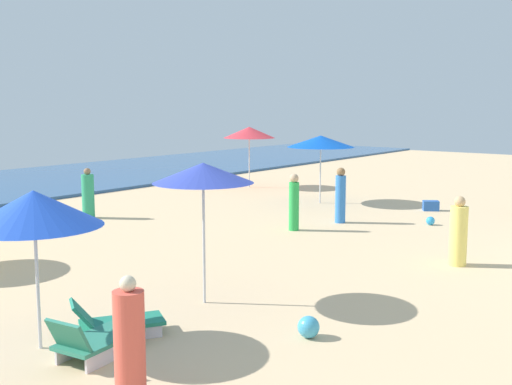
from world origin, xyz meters
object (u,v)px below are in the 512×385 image
(beachgoer_2, at_px, (340,196))
(umbrella_2, at_px, (34,209))
(beachgoer_1, at_px, (129,342))
(beach_ball_1, at_px, (309,327))
(umbrella_1, at_px, (203,173))
(lounge_chair_2_1, at_px, (115,323))
(beachgoer_3, at_px, (294,203))
(umbrella_3, at_px, (321,141))
(beach_ball_0, at_px, (430,221))
(beachgoer_4, at_px, (458,234))
(cooler_box_2, at_px, (431,206))
(beachgoer_5, at_px, (88,195))
(umbrella_0, at_px, (249,132))
(lounge_chair_2_0, at_px, (94,341))

(beachgoer_2, bearing_deg, umbrella_2, -51.85)
(beachgoer_1, xyz_separation_m, beach_ball_1, (3.02, -0.68, -0.53))
(umbrella_1, relative_size, lounge_chair_2_1, 1.71)
(umbrella_2, relative_size, beachgoer_2, 1.41)
(beachgoer_2, bearing_deg, beachgoer_3, -73.50)
(lounge_chair_2_1, relative_size, beachgoer_3, 0.92)
(umbrella_3, bearing_deg, beach_ball_0, -108.14)
(beachgoer_3, bearing_deg, umbrella_1, -67.05)
(beachgoer_3, distance_m, beachgoer_4, 5.23)
(beachgoer_1, relative_size, cooler_box_2, 2.99)
(beachgoer_3, bearing_deg, umbrella_2, -76.09)
(umbrella_2, bearing_deg, beach_ball_1, -46.62)
(umbrella_2, distance_m, lounge_chair_2_1, 2.18)
(umbrella_2, bearing_deg, beachgoer_2, 7.43)
(beachgoer_1, bearing_deg, beachgoer_5, -23.66)
(umbrella_0, xyz_separation_m, beachgoer_3, (-6.54, -6.72, -1.56))
(umbrella_2, bearing_deg, beachgoer_3, 11.50)
(lounge_chair_2_0, distance_m, beach_ball_1, 3.22)
(beachgoer_1, xyz_separation_m, beachgoer_2, (11.66, 3.75, 0.10))
(lounge_chair_2_1, distance_m, beachgoer_3, 8.99)
(umbrella_0, xyz_separation_m, beachgoer_4, (-7.59, -11.84, -1.63))
(lounge_chair_2_1, relative_size, beachgoer_4, 0.95)
(umbrella_0, height_order, beachgoer_2, umbrella_0)
(umbrella_2, bearing_deg, beachgoer_4, -20.36)
(umbrella_3, bearing_deg, beachgoer_4, -128.78)
(umbrella_0, bearing_deg, beachgoer_4, -122.64)
(umbrella_3, relative_size, beach_ball_0, 9.60)
(beachgoer_2, xyz_separation_m, beach_ball_1, (-8.65, -4.43, -0.64))
(umbrella_1, distance_m, lounge_chair_2_0, 3.59)
(beachgoer_2, xyz_separation_m, beachgoer_5, (-4.14, 6.70, -0.08))
(lounge_chair_2_1, bearing_deg, umbrella_0, -26.45)
(beachgoer_5, relative_size, cooler_box_2, 3.08)
(lounge_chair_2_0, relative_size, cooler_box_2, 2.70)
(umbrella_1, height_order, beachgoer_4, umbrella_1)
(umbrella_0, relative_size, cooler_box_2, 5.03)
(umbrella_3, bearing_deg, umbrella_0, 68.60)
(umbrella_2, xyz_separation_m, beach_ball_0, (12.72, -0.84, -1.97))
(lounge_chair_2_0, height_order, beachgoer_4, beachgoer_4)
(beachgoer_2, relative_size, beach_ball_1, 4.88)
(beachgoer_1, bearing_deg, umbrella_1, -49.89)
(umbrella_0, xyz_separation_m, lounge_chair_2_1, (-15.16, -9.20, -2.13))
(beachgoer_1, distance_m, beachgoer_4, 8.84)
(umbrella_2, bearing_deg, umbrella_3, 15.57)
(beach_ball_0, xyz_separation_m, cooler_box_2, (2.46, 0.99, 0.04))
(umbrella_0, distance_m, beach_ball_1, 17.83)
(beachgoer_2, distance_m, beachgoer_4, 5.48)
(umbrella_1, xyz_separation_m, beachgoer_5, (4.18, 8.67, -1.65))
(lounge_chair_2_1, height_order, beachgoer_2, beachgoer_2)
(umbrella_2, relative_size, beachgoer_3, 1.46)
(umbrella_0, distance_m, umbrella_2, 18.32)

